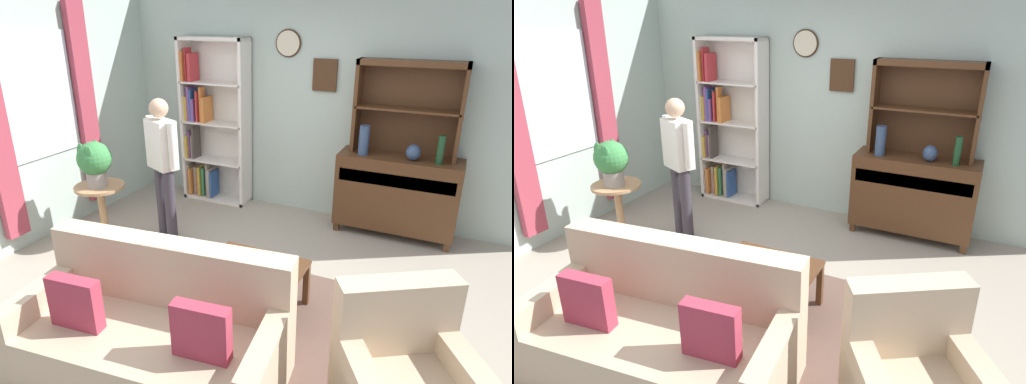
% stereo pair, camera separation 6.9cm
% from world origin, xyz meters
% --- Properties ---
extents(ground_plane, '(5.40, 4.60, 0.02)m').
position_xyz_m(ground_plane, '(0.00, 0.00, -0.01)').
color(ground_plane, '#9E9384').
extents(wall_back, '(5.00, 0.09, 2.80)m').
position_xyz_m(wall_back, '(-0.00, 2.13, 1.40)').
color(wall_back, '#ADC1B7').
rests_on(wall_back, ground_plane).
extents(wall_left, '(0.16, 4.20, 2.80)m').
position_xyz_m(wall_left, '(-2.52, 0.05, 1.40)').
color(wall_left, '#ADC1B7').
rests_on(wall_left, ground_plane).
extents(area_rug, '(2.60, 1.86, 0.01)m').
position_xyz_m(area_rug, '(0.20, -0.30, 0.00)').
color(area_rug, brown).
rests_on(area_rug, ground_plane).
extents(bookshelf, '(0.90, 0.30, 2.10)m').
position_xyz_m(bookshelf, '(-1.38, 1.94, 0.98)').
color(bookshelf, silver).
rests_on(bookshelf, ground_plane).
extents(sideboard, '(1.30, 0.45, 0.92)m').
position_xyz_m(sideboard, '(1.04, 1.86, 0.51)').
color(sideboard, '#4C2D19').
rests_on(sideboard, ground_plane).
extents(sideboard_hutch, '(1.10, 0.26, 1.00)m').
position_xyz_m(sideboard_hutch, '(1.04, 1.97, 1.56)').
color(sideboard_hutch, '#4C2D19').
rests_on(sideboard_hutch, sideboard).
extents(vase_tall, '(0.11, 0.11, 0.32)m').
position_xyz_m(vase_tall, '(0.65, 1.78, 1.08)').
color(vase_tall, '#33476B').
rests_on(vase_tall, sideboard).
extents(vase_round, '(0.15, 0.15, 0.17)m').
position_xyz_m(vase_round, '(1.17, 1.79, 1.01)').
color(vase_round, '#33476B').
rests_on(vase_round, sideboard).
extents(bottle_wine, '(0.07, 0.07, 0.30)m').
position_xyz_m(bottle_wine, '(1.43, 1.77, 1.07)').
color(bottle_wine, '#194223').
rests_on(bottle_wine, sideboard).
extents(couch_floral, '(1.89, 1.05, 0.90)m').
position_xyz_m(couch_floral, '(-0.08, -1.05, 0.31)').
color(couch_floral, '#C6AD8E').
rests_on(couch_floral, ground_plane).
extents(plant_stand, '(0.52, 0.52, 0.66)m').
position_xyz_m(plant_stand, '(-1.80, 0.33, 0.41)').
color(plant_stand, '#A87F56').
rests_on(plant_stand, ground_plane).
extents(potted_plant_large, '(0.35, 0.35, 0.49)m').
position_xyz_m(potted_plant_large, '(-1.78, 0.28, 0.95)').
color(potted_plant_large, gray).
rests_on(potted_plant_large, plant_stand).
extents(person_reading, '(0.51, 0.32, 1.56)m').
position_xyz_m(person_reading, '(-1.24, 0.71, 0.91)').
color(person_reading, '#38333D').
rests_on(person_reading, ground_plane).
extents(coffee_table, '(0.80, 0.50, 0.42)m').
position_xyz_m(coffee_table, '(0.22, -0.05, 0.35)').
color(coffee_table, '#4C2D19').
rests_on(coffee_table, ground_plane).
extents(book_stack, '(0.16, 0.16, 0.05)m').
position_xyz_m(book_stack, '(0.34, -0.12, 0.44)').
color(book_stack, '#CC7233').
rests_on(book_stack, coffee_table).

